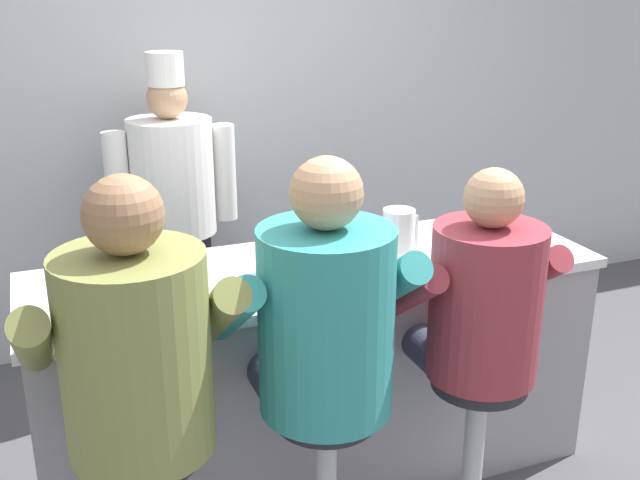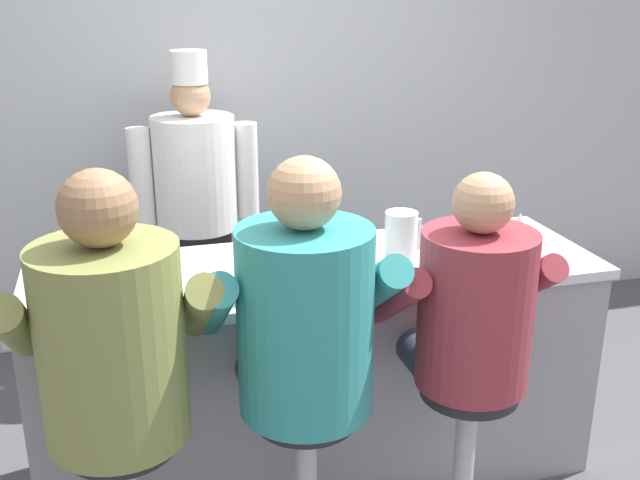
{
  "view_description": "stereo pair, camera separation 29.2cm",
  "coord_description": "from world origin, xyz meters",
  "px_view_note": "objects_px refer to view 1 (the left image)",
  "views": [
    {
      "loc": [
        -1.01,
        -2.24,
        2.05
      ],
      "look_at": [
        0.0,
        0.33,
        1.07
      ],
      "focal_mm": 42.0,
      "sensor_mm": 36.0,
      "label": 1
    },
    {
      "loc": [
        -0.73,
        -2.33,
        2.05
      ],
      "look_at": [
        0.0,
        0.33,
        1.07
      ],
      "focal_mm": 42.0,
      "sensor_mm": 36.0,
      "label": 2
    }
  ],
  "objects_px": {
    "mustard_bottle_yellow": "(491,240)",
    "diner_seated_maroon": "(479,313)",
    "water_pitcher_clear": "(398,236)",
    "coffee_mug_blue": "(260,289)",
    "ketchup_bottle_red": "(512,236)",
    "diner_seated_olive": "(135,362)",
    "cook_in_whites_near": "(174,204)",
    "diner_seated_teal": "(322,329)",
    "cereal_bowl": "(349,283)",
    "hot_sauce_bottle_orange": "(375,272)",
    "breakfast_plate": "(129,297)"
  },
  "relations": [
    {
      "from": "hot_sauce_bottle_orange",
      "to": "mustard_bottle_yellow",
      "type": "bearing_deg",
      "value": 2.96
    },
    {
      "from": "ketchup_bottle_red",
      "to": "diner_seated_maroon",
      "type": "height_order",
      "value": "diner_seated_maroon"
    },
    {
      "from": "diner_seated_olive",
      "to": "cook_in_whites_near",
      "type": "distance_m",
      "value": 1.76
    },
    {
      "from": "cereal_bowl",
      "to": "diner_seated_teal",
      "type": "xyz_separation_m",
      "value": [
        -0.23,
        -0.32,
        -0.0
      ]
    },
    {
      "from": "ketchup_bottle_red",
      "to": "cereal_bowl",
      "type": "relative_size",
      "value": 1.6
    },
    {
      "from": "water_pitcher_clear",
      "to": "diner_seated_maroon",
      "type": "distance_m",
      "value": 0.53
    },
    {
      "from": "ketchup_bottle_red",
      "to": "cereal_bowl",
      "type": "height_order",
      "value": "ketchup_bottle_red"
    },
    {
      "from": "cook_in_whites_near",
      "to": "coffee_mug_blue",
      "type": "bearing_deg",
      "value": -88.21
    },
    {
      "from": "diner_seated_teal",
      "to": "cook_in_whites_near",
      "type": "height_order",
      "value": "cook_in_whites_near"
    },
    {
      "from": "mustard_bottle_yellow",
      "to": "water_pitcher_clear",
      "type": "bearing_deg",
      "value": 151.27
    },
    {
      "from": "breakfast_plate",
      "to": "diner_seated_olive",
      "type": "bearing_deg",
      "value": -95.67
    },
    {
      "from": "water_pitcher_clear",
      "to": "cook_in_whites_near",
      "type": "relative_size",
      "value": 0.13
    },
    {
      "from": "diner_seated_teal",
      "to": "cook_in_whites_near",
      "type": "bearing_deg",
      "value": 94.99
    },
    {
      "from": "coffee_mug_blue",
      "to": "diner_seated_maroon",
      "type": "xyz_separation_m",
      "value": [
        0.7,
        -0.33,
        -0.07
      ]
    },
    {
      "from": "hot_sauce_bottle_orange",
      "to": "diner_seated_maroon",
      "type": "xyz_separation_m",
      "value": [
        0.26,
        -0.31,
        -0.08
      ]
    },
    {
      "from": "ketchup_bottle_red",
      "to": "cereal_bowl",
      "type": "bearing_deg",
      "value": -177.52
    },
    {
      "from": "breakfast_plate",
      "to": "cook_in_whites_near",
      "type": "height_order",
      "value": "cook_in_whites_near"
    },
    {
      "from": "diner_seated_olive",
      "to": "diner_seated_teal",
      "type": "bearing_deg",
      "value": -0.0
    },
    {
      "from": "diner_seated_olive",
      "to": "diner_seated_teal",
      "type": "height_order",
      "value": "same"
    },
    {
      "from": "water_pitcher_clear",
      "to": "coffee_mug_blue",
      "type": "relative_size",
      "value": 1.56
    },
    {
      "from": "water_pitcher_clear",
      "to": "cereal_bowl",
      "type": "relative_size",
      "value": 1.53
    },
    {
      "from": "hot_sauce_bottle_orange",
      "to": "diner_seated_maroon",
      "type": "relative_size",
      "value": 0.08
    },
    {
      "from": "diner_seated_teal",
      "to": "diner_seated_olive",
      "type": "bearing_deg",
      "value": 180.0
    },
    {
      "from": "cook_in_whites_near",
      "to": "breakfast_plate",
      "type": "bearing_deg",
      "value": -108.08
    },
    {
      "from": "breakfast_plate",
      "to": "coffee_mug_blue",
      "type": "height_order",
      "value": "coffee_mug_blue"
    },
    {
      "from": "ketchup_bottle_red",
      "to": "hot_sauce_bottle_orange",
      "type": "distance_m",
      "value": 0.63
    },
    {
      "from": "cook_in_whites_near",
      "to": "water_pitcher_clear",
      "type": "bearing_deg",
      "value": -60.31
    },
    {
      "from": "hot_sauce_bottle_orange",
      "to": "cook_in_whites_near",
      "type": "xyz_separation_m",
      "value": [
        -0.48,
        1.4,
        -0.08
      ]
    },
    {
      "from": "cook_in_whites_near",
      "to": "diner_seated_teal",
      "type": "bearing_deg",
      "value": -85.01
    },
    {
      "from": "ketchup_bottle_red",
      "to": "hot_sauce_bottle_orange",
      "type": "bearing_deg",
      "value": -176.37
    },
    {
      "from": "cook_in_whites_near",
      "to": "mustard_bottle_yellow",
      "type": "bearing_deg",
      "value": -53.83
    },
    {
      "from": "ketchup_bottle_red",
      "to": "hot_sauce_bottle_orange",
      "type": "xyz_separation_m",
      "value": [
        -0.62,
        -0.04,
        -0.05
      ]
    },
    {
      "from": "hot_sauce_bottle_orange",
      "to": "coffee_mug_blue",
      "type": "relative_size",
      "value": 0.87
    },
    {
      "from": "mustard_bottle_yellow",
      "to": "diner_seated_olive",
      "type": "xyz_separation_m",
      "value": [
        -1.44,
        -0.33,
        -0.09
      ]
    },
    {
      "from": "cereal_bowl",
      "to": "coffee_mug_blue",
      "type": "distance_m",
      "value": 0.34
    },
    {
      "from": "breakfast_plate",
      "to": "diner_seated_olive",
      "type": "xyz_separation_m",
      "value": [
        -0.05,
        -0.51,
        0.01
      ]
    },
    {
      "from": "diner_seated_teal",
      "to": "ketchup_bottle_red",
      "type": "bearing_deg",
      "value": 19.88
    },
    {
      "from": "hot_sauce_bottle_orange",
      "to": "water_pitcher_clear",
      "type": "relative_size",
      "value": 0.56
    },
    {
      "from": "mustard_bottle_yellow",
      "to": "diner_seated_maroon",
      "type": "distance_m",
      "value": 0.45
    },
    {
      "from": "ketchup_bottle_red",
      "to": "diner_seated_olive",
      "type": "height_order",
      "value": "diner_seated_olive"
    },
    {
      "from": "mustard_bottle_yellow",
      "to": "diner_seated_teal",
      "type": "xyz_separation_m",
      "value": [
        -0.85,
        -0.33,
        -0.09
      ]
    },
    {
      "from": "water_pitcher_clear",
      "to": "diner_seated_teal",
      "type": "height_order",
      "value": "diner_seated_teal"
    },
    {
      "from": "cook_in_whites_near",
      "to": "diner_seated_olive",
      "type": "bearing_deg",
      "value": -104.51
    },
    {
      "from": "mustard_bottle_yellow",
      "to": "diner_seated_maroon",
      "type": "bearing_deg",
      "value": -127.89
    },
    {
      "from": "diner_seated_maroon",
      "to": "coffee_mug_blue",
      "type": "bearing_deg",
      "value": 154.46
    },
    {
      "from": "water_pitcher_clear",
      "to": "diner_seated_teal",
      "type": "bearing_deg",
      "value": -136.24
    },
    {
      "from": "diner_seated_maroon",
      "to": "cook_in_whites_near",
      "type": "xyz_separation_m",
      "value": [
        -0.74,
        1.71,
        0.0
      ]
    },
    {
      "from": "mustard_bottle_yellow",
      "to": "coffee_mug_blue",
      "type": "xyz_separation_m",
      "value": [
        -0.96,
        -0.01,
        -0.06
      ]
    },
    {
      "from": "coffee_mug_blue",
      "to": "diner_seated_maroon",
      "type": "distance_m",
      "value": 0.77
    },
    {
      "from": "ketchup_bottle_red",
      "to": "diner_seated_olive",
      "type": "relative_size",
      "value": 0.15
    }
  ]
}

